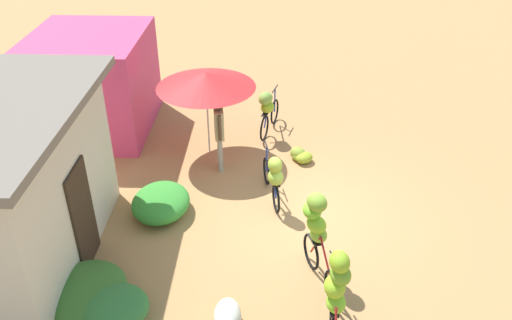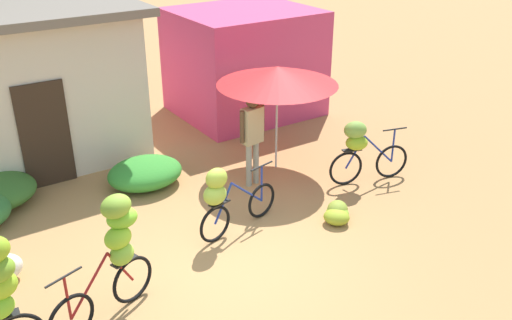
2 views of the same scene
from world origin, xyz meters
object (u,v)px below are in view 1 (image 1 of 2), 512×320
Objects in this scene: shop_pink at (93,83)px; banana_pile_on_ground at (301,155)px; person_vendor at (219,128)px; bicycle_leftmost at (336,297)px; bicycle_center_loaded at (274,176)px; market_umbrella at (206,80)px; produce_sack at (228,317)px; bicycle_near_pile at (318,230)px; bicycle_by_shop at (268,109)px.

banana_pile_on_ground is at bearing -106.15° from shop_pink.
shop_pink is 4.00m from person_vendor.
shop_pink is at bearing 39.17° from bicycle_leftmost.
shop_pink is 5.80m from bicycle_center_loaded.
market_umbrella reaches higher than banana_pile_on_ground.
bicycle_leftmost is at bearing -98.83° from produce_sack.
bicycle_leftmost reaches higher than produce_sack.
shop_pink is at bearing 73.85° from banana_pile_on_ground.
bicycle_leftmost is 0.96× the size of person_vendor.
bicycle_center_loaded is at bearing 160.41° from banana_pile_on_ground.
bicycle_leftmost is at bearing -155.94° from market_umbrella.
market_umbrella is at bearing 24.06° from bicycle_leftmost.
shop_pink reaches higher than bicycle_near_pile.
person_vendor reaches higher than produce_sack.
market_umbrella is 6.32m from bicycle_leftmost.
produce_sack is (-5.45, -0.91, -1.70)m from market_umbrella.
market_umbrella is 5.78m from produce_sack.
bicycle_center_loaded is at bearing -136.99° from person_vendor.
produce_sack is (-3.32, 0.70, -0.51)m from bicycle_center_loaded.
market_umbrella is at bearing 36.88° from bicycle_center_loaded.
bicycle_near_pile is 3.96m from banana_pile_on_ground.
bicycle_by_shop is at bearing -31.71° from person_vendor.
banana_pile_on_ground is (-1.55, -5.35, -1.14)m from shop_pink.
bicycle_by_shop is 2.30× the size of produce_sack.
bicycle_center_loaded is (3.57, 0.95, -0.26)m from bicycle_leftmost.
produce_sack is (-1.26, 1.46, -0.77)m from bicycle_near_pile.
bicycle_center_loaded is at bearing -143.12° from market_umbrella.
bicycle_leftmost is at bearing -140.83° from shop_pink.
banana_pile_on_ground is (1.81, -0.64, -0.59)m from bicycle_center_loaded.
bicycle_leftmost is 1.53m from bicycle_near_pile.
produce_sack is at bearing 175.41° from bicycle_by_shop.
market_umbrella is at bearing 81.74° from banana_pile_on_ground.
market_umbrella is at bearing 23.97° from person_vendor.
market_umbrella reaches higher than person_vendor.
market_umbrella is 1.36× the size of bicycle_leftmost.
bicycle_by_shop is 6.42m from produce_sack.
bicycle_center_loaded is 2.01m from banana_pile_on_ground.
bicycle_center_loaded is 3.43m from produce_sack.
market_umbrella reaches higher than bicycle_near_pile.
bicycle_near_pile reaches higher than bicycle_center_loaded.
bicycle_by_shop is (3.06, 0.18, 0.03)m from bicycle_center_loaded.
shop_pink is 1.38× the size of market_umbrella.
bicycle_near_pile is at bearing -149.38° from person_vendor.
bicycle_near_pile reaches higher than produce_sack.
produce_sack is at bearing -173.23° from person_vendor.
bicycle_near_pile is at bearing -178.28° from banana_pile_on_ground.
bicycle_center_loaded is 1.87m from person_vendor.
banana_pile_on_ground is (-1.25, -0.83, -0.62)m from bicycle_by_shop.
produce_sack is at bearing 81.17° from bicycle_leftmost.
banana_pile_on_ground is 0.39× the size of person_vendor.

